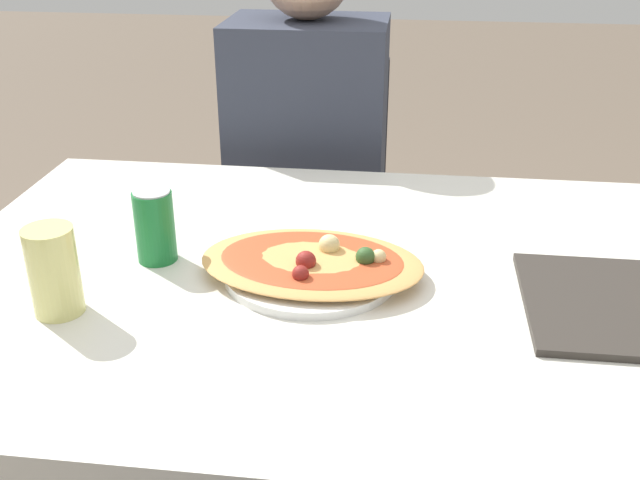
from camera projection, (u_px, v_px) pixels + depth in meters
name	position (u px, v px, depth m)	size (l,w,h in m)	color
dining_table	(328.00, 306.00, 1.26)	(1.33, 0.95, 0.74)	silver
chair_far_seated	(314.00, 207.00, 2.07)	(0.40, 0.40, 0.90)	black
person_seated	(307.00, 144.00, 1.87)	(0.38, 0.30, 1.23)	#2D2D38
pizza_main	(313.00, 264.00, 1.21)	(0.38, 0.29, 0.06)	white
soda_can	(155.00, 226.00, 1.24)	(0.07, 0.07, 0.12)	#197233
drink_glass	(54.00, 271.00, 1.09)	(0.07, 0.07, 0.14)	#E0DB7F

